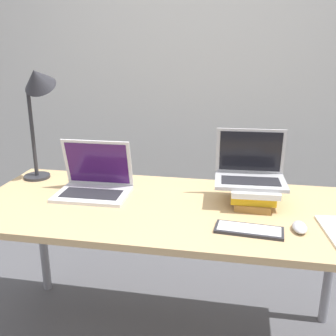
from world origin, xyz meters
TOP-DOWN VIEW (x-y plane):
  - wall_back at (0.00, 1.79)m, footprint 8.00×0.05m
  - desk at (0.00, 0.39)m, footprint 1.77×0.78m
  - laptop_left at (-0.37, 0.47)m, footprint 0.35×0.26m
  - book_stack at (0.39, 0.47)m, footprint 0.22×0.24m
  - laptop_on_books at (0.37, 0.52)m, footprint 0.33×0.24m
  - wireless_keyboard at (0.37, 0.19)m, footprint 0.27×0.13m
  - mouse at (0.57, 0.24)m, footprint 0.06×0.11m
  - desk_lamp at (-0.70, 0.60)m, footprint 0.23×0.20m

SIDE VIEW (x-z plane):
  - desk at x=0.00m, z-range 0.31..1.08m
  - wireless_keyboard at x=0.37m, z-range 0.77..0.79m
  - mouse at x=0.57m, z-range 0.77..0.80m
  - laptop_left at x=-0.37m, z-range 0.69..0.95m
  - book_stack at x=0.39m, z-range 0.78..0.87m
  - laptop_on_books at x=0.37m, z-range 0.80..1.03m
  - desk_lamp at x=-0.70m, z-range 0.93..1.56m
  - wall_back at x=0.00m, z-range 0.00..2.70m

